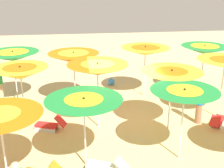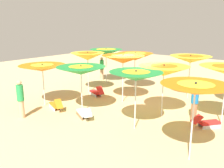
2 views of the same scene
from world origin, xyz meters
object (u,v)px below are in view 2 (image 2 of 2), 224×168
Objects in this scene: beach_umbrella_0 at (195,89)px; beach_umbrella_3 at (136,76)px; beachgoer_2 at (195,101)px; lounger_3 at (207,122)px; beach_umbrella_10 at (88,56)px; beachgoer_1 at (21,98)px; beach_umbrella_8 at (135,56)px; lounger_2 at (96,92)px; beach_umbrella_7 at (123,59)px; beach_umbrella_5 at (190,59)px; beach_umbrella_9 at (42,68)px; beach_umbrella_4 at (164,71)px; lounger_0 at (56,105)px; lounger_1 at (84,113)px; beachgoer_0 at (102,68)px; beach_umbrella_11 at (106,52)px; beach_ball at (177,85)px; beach_umbrella_6 at (81,70)px.

beach_umbrella_3 is at bearing 72.05° from beach_umbrella_0.
lounger_3 is at bearing 63.30° from beachgoer_2.
beach_umbrella_10 is 1.44× the size of beachgoer_1.
beachgoer_2 is at bearing -18.65° from beachgoer_1.
beach_umbrella_8 is 3.27m from lounger_2.
beach_umbrella_0 is 5.84m from beach_umbrella_7.
beach_umbrella_5 is 3.77m from beach_umbrella_7.
beachgoer_1 is at bearing -158.68° from beach_umbrella_9.
beach_umbrella_4 reaches higher than lounger_2.
beach_umbrella_10 is 1.94× the size of lounger_0.
beach_umbrella_4 is at bearing 40.80° from beach_umbrella_0.
beachgoer_0 reaches higher than lounger_1.
beach_umbrella_11 is at bearing 83.09° from beach_umbrella_8.
beach_umbrella_9 is at bearing 138.09° from beach_umbrella_5.
beach_umbrella_8 is 5.79m from lounger_0.
beachgoer_0 reaches higher than beach_ball.
beach_umbrella_10 reaches higher than beach_umbrella_8.
beach_umbrella_4 is 2.07× the size of lounger_3.
beachgoer_0 is at bearing 13.55° from beach_umbrella_9.
lounger_0 is at bearing 109.58° from lounger_2.
beach_umbrella_11 is (3.26, 6.00, 0.09)m from beach_umbrella_4.
beach_umbrella_9 is at bearing 152.70° from beach_ball.
beach_umbrella_7 is 1.49× the size of beachgoer_1.
beachgoer_2 reaches higher than beach_ball.
beach_umbrella_0 is at bearing -164.09° from beachgoer_0.
lounger_2 is at bearing -150.28° from beach_umbrella_11.
beach_umbrella_10 is at bearing 81.97° from beach_umbrella_4.
beachgoer_1 reaches higher than beachgoer_0.
beach_umbrella_0 reaches higher than lounger_0.
beachgoer_2 is (2.74, -6.67, -1.03)m from beach_umbrella_9.
beach_umbrella_9 reaches higher than beachgoer_2.
beach_umbrella_9 reaches higher than lounger_1.
beachgoer_2 reaches higher than lounger_3.
beach_umbrella_10 is 7.58m from lounger_3.
beach_umbrella_11 is 2.13× the size of lounger_3.
beach_umbrella_8 reaches higher than beach_umbrella_3.
beach_umbrella_4 is at bearing -130.82° from beach_umbrella_8.
beachgoer_0 is (3.21, 4.27, -1.41)m from beach_umbrella_7.
beach_umbrella_6 is at bearing -136.07° from lounger_0.
lounger_0 is at bearing -92.93° from beach_umbrella_9.
beach_umbrella_10 is 2.61m from beach_umbrella_11.
beachgoer_1 is (-1.36, 7.02, -1.33)m from beach_umbrella_0.
beach_umbrella_9 is at bearing 27.87° from lounger_1.
beach_umbrella_4 is (2.68, 2.31, -0.15)m from beach_umbrella_0.
beach_umbrella_10 is at bearing 42.18° from beachgoer_1.
beach_umbrella_0 is 7.27m from beachgoer_1.
beachgoer_2 reaches higher than lounger_0.
beachgoer_2 is (-0.39, -6.60, -1.29)m from beach_umbrella_10.
beach_umbrella_7 reaches higher than beach_umbrella_10.
beach_umbrella_5 is at bearing -157.21° from beachgoer_2.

